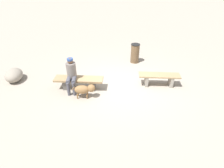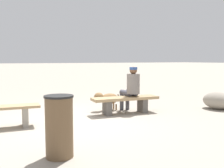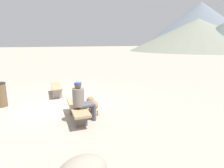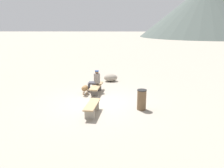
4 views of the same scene
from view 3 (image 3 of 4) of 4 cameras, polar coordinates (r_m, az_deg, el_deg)
The scene contains 9 objects.
ground at distance 7.39m, azimuth -15.39°, elevation -6.56°, with size 210.00×210.00×0.06m, color #9E9384.
bench_left at distance 8.70m, azimuth -16.93°, elevation -1.34°, with size 1.59×0.60×0.47m.
bench_right at distance 5.86m, azimuth -10.66°, elevation -7.81°, with size 1.85×0.67×0.45m.
seated_person at distance 5.54m, azimuth -9.45°, elevation -4.68°, with size 0.35×0.68×1.24m.
dog at distance 6.26m, azimuth -6.12°, elevation -6.11°, with size 0.82×0.34×0.52m.
trash_bin at distance 8.01m, azimuth -31.40°, elevation -2.87°, with size 0.43×0.43×0.91m.
distant_peak_0 at distance 59.90m, azimuth 24.92°, elevation 13.70°, with size 38.62×38.62×9.05m, color gray.
distant_peak_2 at distance 56.31m, azimuth 31.06°, elevation 12.27°, with size 24.15×24.15×7.23m, color #4C5651.
distant_peak_3 at distance 70.92m, azimuth 25.47°, elevation 15.95°, with size 40.62×40.62×15.53m, color slate.
Camera 3 is at (6.86, -1.36, 2.36)m, focal length 29.32 mm.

